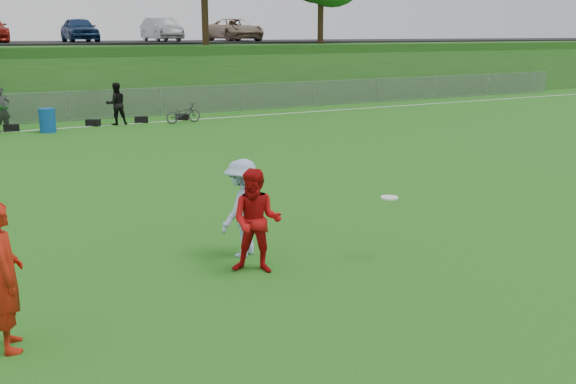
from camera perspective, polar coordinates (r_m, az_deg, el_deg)
ground at (r=10.13m, az=1.64°, el=-7.13°), size 120.00×120.00×0.00m
sideline_far at (r=26.85m, az=-18.08°, el=5.50°), size 60.00×0.10×0.01m
fence at (r=28.73m, az=-18.93°, el=7.25°), size 58.00×0.06×1.30m
berm at (r=39.52m, az=-21.85°, el=9.89°), size 120.00×18.00×3.00m
parking_lot at (r=41.45m, az=-22.40°, el=12.14°), size 120.00×12.00×0.10m
car_row at (r=40.33m, az=-24.02°, el=13.07°), size 32.04×5.18×1.44m
gear_bags at (r=27.17m, az=-15.55°, el=6.04°), size 7.38×0.58×0.26m
player_red_left at (r=8.19m, az=-23.92°, el=-6.88°), size 0.44×0.67×1.81m
player_red_center at (r=9.90m, az=-2.81°, el=-2.61°), size 1.01×0.97×1.65m
player_blue at (r=10.66m, az=-4.05°, el=-1.43°), size 1.22×1.09×1.64m
frisbee at (r=10.54m, az=9.01°, el=-0.50°), size 0.29×0.29×0.03m
recycling_bin at (r=25.81m, az=-20.60°, el=5.98°), size 0.69×0.69×0.90m
bicycle at (r=27.06m, az=-9.30°, el=6.93°), size 1.62×0.76×0.82m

